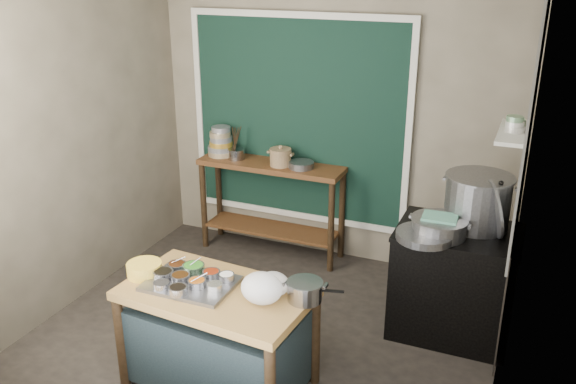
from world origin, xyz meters
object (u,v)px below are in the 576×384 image
at_px(saucepan, 305,291).
at_px(ceramic_crock, 280,158).
at_px(utensil_cup, 236,154).
at_px(stock_pot, 478,201).
at_px(stove_block, 454,283).
at_px(condiment_tray, 191,283).
at_px(prep_table, 218,338).
at_px(yellow_basin, 144,269).
at_px(back_counter, 271,208).
at_px(steamer, 439,227).

height_order(saucepan, ceramic_crock, ceramic_crock).
bearing_deg(utensil_cup, stock_pot, -13.86).
xyz_separation_m(stove_block, stock_pot, (0.09, 0.13, 0.66)).
xyz_separation_m(condiment_tray, stock_pot, (1.66, 1.44, 0.32)).
bearing_deg(condiment_tray, prep_table, 3.33).
bearing_deg(utensil_cup, yellow_basin, -80.63).
distance_m(saucepan, stock_pot, 1.61).
bearing_deg(stock_pot, utensil_cup, 166.14).
distance_m(prep_table, utensil_cup, 2.29).
relative_size(stove_block, stock_pot, 1.71).
xyz_separation_m(back_counter, steamer, (1.77, -0.88, 0.47)).
relative_size(back_counter, ceramic_crock, 6.62).
height_order(ceramic_crock, stock_pot, stock_pot).
distance_m(prep_table, stock_pot, 2.18).
height_order(ceramic_crock, steamer, ceramic_crock).
height_order(yellow_basin, ceramic_crock, ceramic_crock).
bearing_deg(condiment_tray, ceramic_crock, 96.12).
bearing_deg(back_counter, saucepan, -59.99).
height_order(prep_table, back_counter, back_counter).
relative_size(stove_block, condiment_tray, 1.53).
height_order(prep_table, stove_block, stove_block).
distance_m(prep_table, ceramic_crock, 2.14).
distance_m(back_counter, stove_block, 2.04).
bearing_deg(ceramic_crock, prep_table, -78.61).
relative_size(prep_table, stock_pot, 2.38).
xyz_separation_m(condiment_tray, steamer, (1.44, 1.16, 0.19)).
relative_size(saucepan, ceramic_crock, 1.10).
distance_m(stove_block, utensil_cup, 2.45).
xyz_separation_m(condiment_tray, yellow_basin, (-0.37, -0.01, 0.03)).
height_order(condiment_tray, steamer, steamer).
xyz_separation_m(utensil_cup, steamer, (2.14, -0.87, -0.05)).
bearing_deg(saucepan, yellow_basin, 171.63).
distance_m(prep_table, condiment_tray, 0.43).
height_order(condiment_tray, utensil_cup, utensil_cup).
bearing_deg(ceramic_crock, stove_block, -21.31).
distance_m(ceramic_crock, steamer, 1.86).
bearing_deg(ceramic_crock, stock_pot, -16.69).
distance_m(condiment_tray, utensil_cup, 2.16).
distance_m(stock_pot, steamer, 0.39).
distance_m(back_counter, stock_pot, 2.17).
height_order(yellow_basin, steamer, steamer).
height_order(saucepan, stock_pot, stock_pot).
bearing_deg(ceramic_crock, utensil_cup, 177.62).
bearing_deg(back_counter, prep_table, -75.69).
relative_size(condiment_tray, stock_pot, 1.12).
relative_size(yellow_basin, stock_pot, 0.46).
bearing_deg(back_counter, utensil_cup, -177.87).
height_order(yellow_basin, saucepan, saucepan).
bearing_deg(saucepan, steamer, 42.67).
xyz_separation_m(back_counter, utensil_cup, (-0.37, -0.01, 0.53)).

